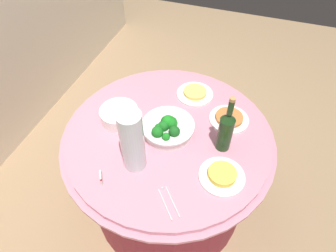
{
  "coord_description": "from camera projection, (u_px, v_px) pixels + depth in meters",
  "views": [
    {
      "loc": [
        -0.96,
        -0.33,
        1.92
      ],
      "look_at": [
        0.0,
        0.0,
        0.79
      ],
      "focal_mm": 30.92,
      "sensor_mm": 36.0,
      "label": 1
    }
  ],
  "objects": [
    {
      "name": "plate_stack",
      "position": [
        119.0,
        114.0,
        1.6
      ],
      "size": [
        0.21,
        0.21,
        0.07
      ],
      "color": "white",
      "rests_on": "buffet_table"
    },
    {
      "name": "food_plate_peanuts",
      "position": [
        229.0,
        118.0,
        1.61
      ],
      "size": [
        0.22,
        0.22,
        0.03
      ],
      "color": "white",
      "rests_on": "buffet_table"
    },
    {
      "name": "label_placard_front",
      "position": [
        101.0,
        177.0,
        1.33
      ],
      "size": [
        0.05,
        0.03,
        0.05
      ],
      "color": "white",
      "rests_on": "buffet_table"
    },
    {
      "name": "food_plate_noodles",
      "position": [
        195.0,
        93.0,
        1.75
      ],
      "size": [
        0.22,
        0.22,
        0.03
      ],
      "color": "white",
      "rests_on": "buffet_table"
    },
    {
      "name": "food_plate_fried_egg",
      "position": [
        222.0,
        175.0,
        1.36
      ],
      "size": [
        0.22,
        0.22,
        0.04
      ],
      "color": "white",
      "rests_on": "buffet_table"
    },
    {
      "name": "broccoli_bowl",
      "position": [
        168.0,
        127.0,
        1.52
      ],
      "size": [
        0.28,
        0.28,
        0.12
      ],
      "color": "white",
      "rests_on": "buffet_table"
    },
    {
      "name": "ground_plane",
      "position": [
        168.0,
        199.0,
        2.11
      ],
      "size": [
        6.0,
        6.0,
        0.0
      ],
      "primitive_type": "plane",
      "color": "#9E7F5B"
    },
    {
      "name": "decorative_fruit_vase",
      "position": [
        133.0,
        144.0,
        1.31
      ],
      "size": [
        0.11,
        0.11,
        0.34
      ],
      "color": "silver",
      "rests_on": "buffet_table"
    },
    {
      "name": "serving_tongs",
      "position": [
        168.0,
        202.0,
        1.28
      ],
      "size": [
        0.15,
        0.14,
        0.01
      ],
      "color": "silver",
      "rests_on": "buffet_table"
    },
    {
      "name": "buffet_table",
      "position": [
        168.0,
        170.0,
        1.83
      ],
      "size": [
        1.16,
        1.16,
        0.74
      ],
      "color": "maroon",
      "rests_on": "ground_plane"
    },
    {
      "name": "wine_bottle",
      "position": [
        226.0,
        130.0,
        1.4
      ],
      "size": [
        0.07,
        0.07,
        0.34
      ],
      "color": "#1A3817",
      "rests_on": "buffet_table"
    }
  ]
}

